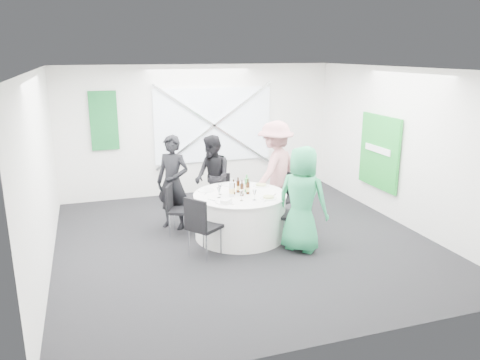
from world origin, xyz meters
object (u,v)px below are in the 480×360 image
object	(u,v)px
chair_back	(222,192)
person_man_back_left	(173,182)
person_man_back	(212,177)
green_water_bottle	(247,185)
banquet_table	(240,215)
chair_back_right	(288,193)
chair_front_left	(201,223)
clear_water_bottle	(232,190)
person_woman_pink	(275,170)
chair_front_right	(302,211)
chair_back_left	(176,206)
person_woman_green	(302,199)

from	to	relation	value
chair_back	person_man_back_left	xyz separation A→B (m)	(-0.99, -0.29, 0.36)
person_man_back	green_water_bottle	world-z (taller)	person_man_back
banquet_table	chair_back_right	world-z (taller)	chair_back_right
chair_front_left	clear_water_bottle	xyz separation A→B (m)	(0.65, 0.51, 0.32)
chair_back_right	person_woman_pink	xyz separation A→B (m)	(-0.17, 0.23, 0.40)
person_man_back_left	person_woman_pink	xyz separation A→B (m)	(1.91, -0.07, 0.09)
chair_front_right	person_woman_pink	bearing A→B (deg)	-148.66
chair_back	chair_front_left	distance (m)	1.88
chair_back_left	person_woman_green	xyz separation A→B (m)	(1.75, -1.28, 0.33)
person_woman_pink	person_man_back_left	bearing A→B (deg)	-39.88
chair_front_left	person_woman_green	bearing A→B (deg)	-133.92
person_man_back	green_water_bottle	bearing A→B (deg)	8.36
banquet_table	chair_back	bearing A→B (deg)	89.79
person_man_back_left	chair_back_left	bearing A→B (deg)	-55.03
banquet_table	person_woman_green	xyz separation A→B (m)	(0.75, -0.82, 0.46)
chair_front_right	person_man_back	bearing A→B (deg)	-113.65
chair_back_right	person_woman_pink	bearing A→B (deg)	-167.84
person_woman_green	chair_back	bearing A→B (deg)	-21.04
banquet_table	chair_front_left	world-z (taller)	chair_front_left
chair_back_left	green_water_bottle	world-z (taller)	green_water_bottle
person_man_back_left	green_water_bottle	world-z (taller)	person_man_back_left
banquet_table	chair_front_left	bearing A→B (deg)	-143.50
chair_back_left	person_woman_pink	world-z (taller)	person_woman_pink
chair_back	chair_front_left	size ratio (longest dim) A/B	0.85
chair_back_left	person_woman_pink	bearing A→B (deg)	-57.83
chair_back_right	chair_back_left	bearing A→B (deg)	-113.35
banquet_table	person_man_back	xyz separation A→B (m)	(-0.19, 1.07, 0.41)
chair_back_right	chair_front_right	size ratio (longest dim) A/B	0.94
chair_front_right	person_man_back_left	xyz separation A→B (m)	(-1.85, 1.37, 0.27)
banquet_table	chair_back_right	bearing A→B (deg)	23.94
chair_front_right	green_water_bottle	size ratio (longest dim) A/B	3.19
chair_back_left	clear_water_bottle	distance (m)	1.06
person_man_back_left	person_woman_green	size ratio (longest dim) A/B	1.00
chair_front_left	clear_water_bottle	world-z (taller)	clear_water_bottle
banquet_table	green_water_bottle	bearing A→B (deg)	26.70
chair_front_right	person_man_back	distance (m)	1.97
person_man_back_left	green_water_bottle	size ratio (longest dim) A/B	5.58
chair_back_left	person_woman_green	distance (m)	2.19
chair_front_right	chair_front_left	distance (m)	1.69
chair_back_left	green_water_bottle	size ratio (longest dim) A/B	2.92
chair_back_right	chair_front_left	bearing A→B (deg)	-84.19
chair_back_left	person_woman_green	size ratio (longest dim) A/B	0.52
person_woman_green	chair_front_left	bearing A→B (deg)	40.01
chair_back_left	person_woman_pink	xyz separation A→B (m)	(1.93, 0.25, 0.41)
green_water_bottle	clear_water_bottle	bearing A→B (deg)	-152.18
clear_water_bottle	green_water_bottle	bearing A→B (deg)	27.82
chair_back_right	chair_front_right	bearing A→B (deg)	-35.74
person_man_back	clear_water_bottle	xyz separation A→B (m)	(0.01, -1.17, 0.09)
green_water_bottle	chair_back_right	bearing A→B (deg)	23.51
chair_back	person_man_back	world-z (taller)	person_man_back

